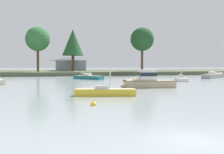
% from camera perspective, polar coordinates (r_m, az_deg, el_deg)
% --- Properties ---
extents(ground_plane, '(507.41, 507.41, 0.00)m').
position_cam_1_polar(ground_plane, '(14.49, 15.76, -11.86)').
color(ground_plane, '#939EA3').
extents(far_shore_bank, '(228.33, 41.13, 1.17)m').
position_cam_1_polar(far_shore_bank, '(106.17, -9.97, 0.93)').
color(far_shore_bank, '#4C563D').
rests_on(far_shore_bank, ground).
extents(cruiser_sand, '(8.75, 3.49, 5.00)m').
position_cam_1_polar(cruiser_sand, '(44.17, 6.55, -1.30)').
color(cruiser_sand, tan).
rests_on(cruiser_sand, ground).
extents(dinghy_orange, '(3.84, 3.74, 0.67)m').
position_cam_1_polar(dinghy_orange, '(59.16, 3.69, -0.74)').
color(dinghy_orange, orange).
rests_on(dinghy_orange, ground).
extents(sailboat_grey, '(8.70, 6.86, 13.90)m').
position_cam_1_polar(sailboat_grey, '(77.65, 19.40, 0.01)').
color(sailboat_grey, gray).
rests_on(sailboat_grey, ground).
extents(sailboat_yellow, '(7.04, 3.16, 9.04)m').
position_cam_1_polar(sailboat_yellow, '(32.58, -1.36, -3.37)').
color(sailboat_yellow, gold).
rests_on(sailboat_yellow, ground).
extents(sailboat_teal, '(6.71, 7.10, 9.96)m').
position_cam_1_polar(sailboat_teal, '(68.08, -4.67, -0.25)').
color(sailboat_teal, '#196B70').
rests_on(sailboat_teal, ground).
extents(sailboat_white, '(4.35, 7.82, 11.23)m').
position_cam_1_polar(sailboat_white, '(63.25, 13.49, -0.52)').
color(sailboat_white, white).
rests_on(sailboat_white, ground).
extents(sailboat_maroon, '(3.05, 6.86, 10.13)m').
position_cam_1_polar(sailboat_maroon, '(92.60, 20.29, 0.33)').
color(sailboat_maroon, maroon).
rests_on(sailboat_maroon, ground).
extents(mooring_buoy_yellow, '(0.50, 0.50, 0.55)m').
position_cam_1_polar(mooring_buoy_yellow, '(25.13, -3.67, -5.43)').
color(mooring_buoy_yellow, yellow).
rests_on(mooring_buoy_yellow, ground).
extents(mooring_buoy_red, '(0.38, 0.38, 0.43)m').
position_cam_1_polar(mooring_buoy_red, '(82.09, 5.76, 0.12)').
color(mooring_buoy_red, red).
rests_on(mooring_buoy_red, ground).
extents(mooring_buoy_green, '(0.38, 0.38, 0.43)m').
position_cam_1_polar(mooring_buoy_green, '(79.39, -11.51, -0.01)').
color(mooring_buoy_green, '#1E8C47').
rests_on(mooring_buoy_green, ground).
extents(mooring_buoy_orange, '(0.36, 0.36, 0.41)m').
position_cam_1_polar(mooring_buoy_orange, '(40.96, -6.81, -2.37)').
color(mooring_buoy_orange, orange).
rests_on(mooring_buoy_orange, ground).
extents(shore_tree_right_mid, '(7.77, 7.77, 14.29)m').
position_cam_1_polar(shore_tree_right_mid, '(95.13, -14.48, 7.27)').
color(shore_tree_right_mid, brown).
rests_on(shore_tree_right_mid, far_shore_bank).
extents(shore_tree_center_right, '(7.21, 7.21, 14.09)m').
position_cam_1_polar(shore_tree_center_right, '(98.13, -7.74, 6.75)').
color(shore_tree_center_right, brown).
rests_on(shore_tree_center_right, far_shore_bank).
extents(shore_tree_inland_c, '(7.71, 7.71, 14.43)m').
position_cam_1_polar(shore_tree_inland_c, '(95.90, 5.98, 7.40)').
color(shore_tree_inland_c, brown).
rests_on(shore_tree_inland_c, far_shore_bank).
extents(cottage_near_water, '(11.44, 10.19, 5.02)m').
position_cam_1_polar(cottage_near_water, '(110.05, -8.23, 2.65)').
color(cottage_near_water, gray).
rests_on(cottage_near_water, far_shore_bank).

